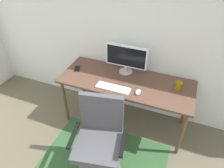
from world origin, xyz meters
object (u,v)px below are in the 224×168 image
(keyboard, at_px, (113,88))
(office_chair, at_px, (100,143))
(computer_mouse, at_px, (138,92))
(coffee_cup, at_px, (178,86))
(monitor, at_px, (126,57))
(desk, at_px, (126,85))
(cell_phone, at_px, (77,69))

(keyboard, distance_m, office_chair, 0.68)
(computer_mouse, xyz_separation_m, coffee_cup, (0.44, 0.26, 0.03))
(monitor, relative_size, coffee_cup, 5.41)
(desk, distance_m, computer_mouse, 0.29)
(keyboard, relative_size, coffee_cup, 4.14)
(office_chair, bearing_deg, keyboard, 85.14)
(monitor, bearing_deg, keyboard, -93.79)
(computer_mouse, height_order, cell_phone, computer_mouse)
(coffee_cup, bearing_deg, computer_mouse, -149.55)
(keyboard, height_order, computer_mouse, computer_mouse)
(desk, xyz_separation_m, office_chair, (-0.04, -0.79, -0.26))
(keyboard, height_order, office_chair, office_chair)
(keyboard, bearing_deg, cell_phone, 160.25)
(desk, height_order, cell_phone, cell_phone)
(coffee_cup, xyz_separation_m, office_chair, (-0.68, -0.87, -0.38))
(desk, relative_size, cell_phone, 12.43)
(monitor, height_order, cell_phone, monitor)
(desk, distance_m, monitor, 0.36)
(cell_phone, relative_size, office_chair, 0.14)
(monitor, distance_m, coffee_cup, 0.75)
(desk, relative_size, coffee_cup, 16.76)
(cell_phone, bearing_deg, office_chair, -70.67)
(desk, xyz_separation_m, coffee_cup, (0.65, 0.07, 0.12))
(desk, relative_size, monitor, 3.10)
(cell_phone, bearing_deg, monitor, -6.12)
(keyboard, relative_size, cell_phone, 3.07)
(keyboard, distance_m, computer_mouse, 0.31)
(desk, height_order, keyboard, keyboard)
(computer_mouse, bearing_deg, monitor, 126.89)
(keyboard, height_order, cell_phone, keyboard)
(office_chair, bearing_deg, computer_mouse, 56.88)
(monitor, bearing_deg, coffee_cup, -9.63)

